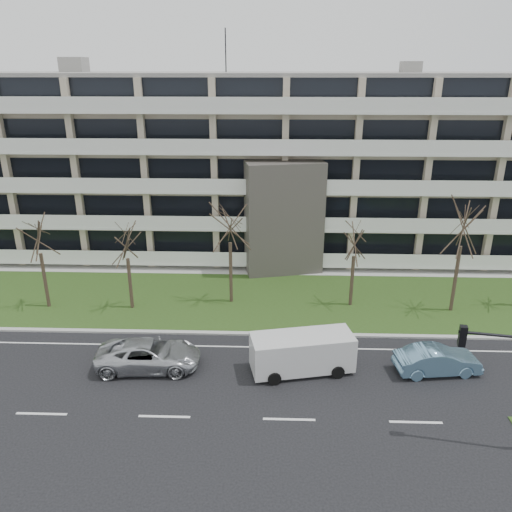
{
  "coord_description": "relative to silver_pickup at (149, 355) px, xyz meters",
  "views": [
    {
      "loc": [
        -0.92,
        -19.49,
        15.77
      ],
      "look_at": [
        -1.92,
        10.0,
        4.52
      ],
      "focal_mm": 35.0,
      "sensor_mm": 36.0,
      "label": 1
    }
  ],
  "objects": [
    {
      "name": "tree_5",
      "position": [
        19.14,
        7.56,
        5.77
      ],
      "size": [
        4.22,
        4.22,
        8.44
      ],
      "color": "#382B21",
      "rests_on": "ground"
    },
    {
      "name": "white_van",
      "position": [
        8.55,
        0.0,
        0.5
      ],
      "size": [
        5.86,
        3.14,
        2.16
      ],
      "rotation": [
        0.0,
        0.0,
        0.21
      ],
      "color": "silver",
      "rests_on": "ground"
    },
    {
      "name": "tree_2",
      "position": [
        -2.91,
        7.23,
        4.32
      ],
      "size": [
        3.29,
        3.29,
        6.59
      ],
      "color": "#382B21",
      "rests_on": "ground"
    },
    {
      "name": "curb",
      "position": [
        7.69,
        3.83,
        -0.73
      ],
      "size": [
        90.0,
        0.35,
        0.12
      ],
      "primitive_type": "cube",
      "color": "#B2B2AD",
      "rests_on": "ground"
    },
    {
      "name": "lane_edge_line",
      "position": [
        7.69,
        2.33,
        -0.79
      ],
      "size": [
        90.0,
        0.12,
        0.01
      ],
      "primitive_type": "cube",
      "color": "white",
      "rests_on": "ground"
    },
    {
      "name": "tree_4",
      "position": [
        12.34,
        8.19,
        4.31
      ],
      "size": [
        3.29,
        3.29,
        6.58
      ],
      "color": "#382B21",
      "rests_on": "ground"
    },
    {
      "name": "blue_sedan",
      "position": [
        15.88,
        0.06,
        -0.04
      ],
      "size": [
        4.77,
        2.17,
        1.52
      ],
      "primitive_type": "imported",
      "rotation": [
        0.0,
        0.0,
        1.7
      ],
      "color": "#72A2C6",
      "rests_on": "ground"
    },
    {
      "name": "apartment_building",
      "position": [
        7.68,
        21.15,
        6.82
      ],
      "size": [
        60.5,
        15.1,
        18.75
      ],
      "color": "beige",
      "rests_on": "ground"
    },
    {
      "name": "grass_verge",
      "position": [
        7.69,
        8.83,
        -0.76
      ],
      "size": [
        90.0,
        10.0,
        0.06
      ],
      "primitive_type": "cube",
      "color": "#2A4316",
      "rests_on": "ground"
    },
    {
      "name": "sidewalk",
      "position": [
        7.69,
        14.33,
        -0.75
      ],
      "size": [
        90.0,
        2.0,
        0.08
      ],
      "primitive_type": "cube",
      "color": "#B2B2AD",
      "rests_on": "ground"
    },
    {
      "name": "tree_3",
      "position": [
        3.91,
        8.42,
        5.44
      ],
      "size": [
        4.01,
        4.01,
        8.02
      ],
      "color": "#382B21",
      "rests_on": "ground"
    },
    {
      "name": "tree_1",
      "position": [
        -8.8,
        7.22,
        4.74
      ],
      "size": [
        3.56,
        3.56,
        7.12
      ],
      "color": "#382B21",
      "rests_on": "ground"
    },
    {
      "name": "silver_pickup",
      "position": [
        0.0,
        0.0,
        0.0
      ],
      "size": [
        5.86,
        2.96,
        1.59
      ],
      "primitive_type": "imported",
      "rotation": [
        0.0,
        0.0,
        1.63
      ],
      "color": "silver",
      "rests_on": "ground"
    },
    {
      "name": "ground",
      "position": [
        7.69,
        -4.17,
        -0.79
      ],
      "size": [
        160.0,
        160.0,
        0.0
      ],
      "primitive_type": "plane",
      "color": "black",
      "rests_on": "ground"
    }
  ]
}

